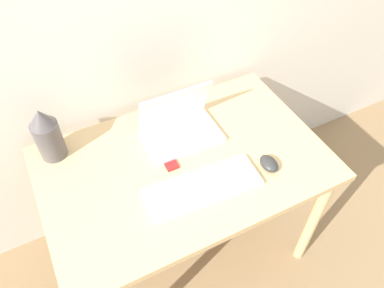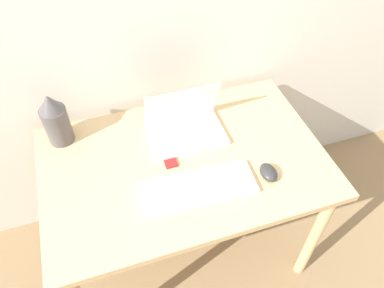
{
  "view_description": "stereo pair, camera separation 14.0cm",
  "coord_description": "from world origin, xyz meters",
  "px_view_note": "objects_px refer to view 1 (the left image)",
  "views": [
    {
      "loc": [
        -0.4,
        -0.5,
        1.84
      ],
      "look_at": [
        0.03,
        0.35,
        0.81
      ],
      "focal_mm": 35.0,
      "sensor_mm": 36.0,
      "label": 1
    },
    {
      "loc": [
        -0.27,
        -0.55,
        1.84
      ],
      "look_at": [
        0.03,
        0.35,
        0.81
      ],
      "focal_mm": 35.0,
      "sensor_mm": 36.0,
      "label": 2
    }
  ],
  "objects_px": {
    "vase": "(47,134)",
    "mouse": "(269,164)",
    "keyboard": "(203,187)",
    "mp3_player": "(171,164)",
    "laptop": "(179,125)"
  },
  "relations": [
    {
      "from": "laptop",
      "to": "keyboard",
      "type": "xyz_separation_m",
      "value": [
        -0.04,
        -0.3,
        -0.04
      ]
    },
    {
      "from": "keyboard",
      "to": "mp3_player",
      "type": "distance_m",
      "value": 0.17
    },
    {
      "from": "laptop",
      "to": "mp3_player",
      "type": "bearing_deg",
      "value": -126.44
    },
    {
      "from": "mouse",
      "to": "laptop",
      "type": "bearing_deg",
      "value": 125.94
    },
    {
      "from": "mouse",
      "to": "vase",
      "type": "relative_size",
      "value": 0.38
    },
    {
      "from": "vase",
      "to": "mp3_player",
      "type": "relative_size",
      "value": 4.11
    },
    {
      "from": "laptop",
      "to": "mouse",
      "type": "height_order",
      "value": "laptop"
    },
    {
      "from": "keyboard",
      "to": "mp3_player",
      "type": "bearing_deg",
      "value": 111.55
    },
    {
      "from": "mp3_player",
      "to": "keyboard",
      "type": "bearing_deg",
      "value": -68.45
    },
    {
      "from": "mouse",
      "to": "mp3_player",
      "type": "height_order",
      "value": "mouse"
    },
    {
      "from": "keyboard",
      "to": "vase",
      "type": "distance_m",
      "value": 0.63
    },
    {
      "from": "vase",
      "to": "mouse",
      "type": "bearing_deg",
      "value": -31.19
    },
    {
      "from": "vase",
      "to": "laptop",
      "type": "bearing_deg",
      "value": -13.78
    },
    {
      "from": "mp3_player",
      "to": "vase",
      "type": "bearing_deg",
      "value": 146.19
    },
    {
      "from": "keyboard",
      "to": "vase",
      "type": "height_order",
      "value": "vase"
    }
  ]
}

